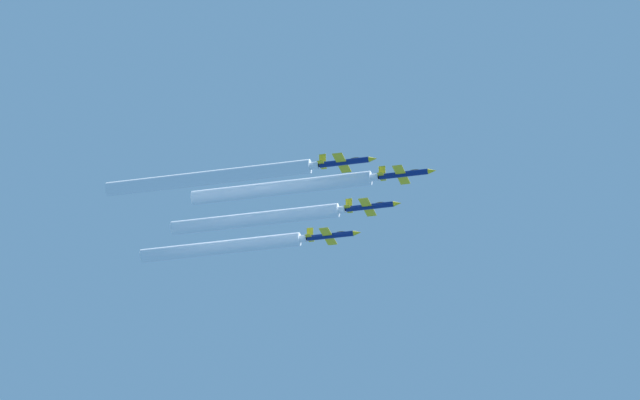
# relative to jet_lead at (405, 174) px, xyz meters

# --- Properties ---
(jet_lead) EXTENTS (9.14, 13.30, 3.20)m
(jet_lead) POSITION_rel_jet_lead_xyz_m (0.00, 0.00, 0.00)
(jet_lead) COLOR navy
(jet_left_wingman) EXTENTS (9.14, 13.30, 3.20)m
(jet_left_wingman) POSITION_rel_jet_lead_xyz_m (-11.75, -10.29, -1.05)
(jet_left_wingman) COLOR navy
(jet_right_wingman) EXTENTS (9.14, 13.30, 3.20)m
(jet_right_wingman) POSITION_rel_jet_lead_xyz_m (10.78, -10.78, -1.14)
(jet_right_wingman) COLOR navy
(jet_outer_left) EXTENTS (9.14, 13.30, 3.20)m
(jet_outer_left) POSITION_rel_jet_lead_xyz_m (-21.91, -21.89, -2.25)
(jet_outer_left) COLOR navy
(smoke_trail_lead) EXTENTS (3.14, 42.50, 3.14)m
(smoke_trail_lead) POSITION_rel_jet_lead_xyz_m (-0.00, -27.30, -0.03)
(smoke_trail_lead) COLOR white
(smoke_trail_left_wingman) EXTENTS (3.14, 40.69, 3.14)m
(smoke_trail_left_wingman) POSITION_rel_jet_lead_xyz_m (-11.75, -36.69, -1.08)
(smoke_trail_left_wingman) COLOR white
(smoke_trail_right_wingman) EXTENTS (3.14, 48.04, 3.14)m
(smoke_trail_right_wingman) POSITION_rel_jet_lead_xyz_m (10.78, -40.86, -1.18)
(smoke_trail_right_wingman) COLOR white
(smoke_trail_outer_left) EXTENTS (3.14, 39.72, 3.14)m
(smoke_trail_outer_left) POSITION_rel_jet_lead_xyz_m (-21.91, -47.81, -2.28)
(smoke_trail_outer_left) COLOR white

